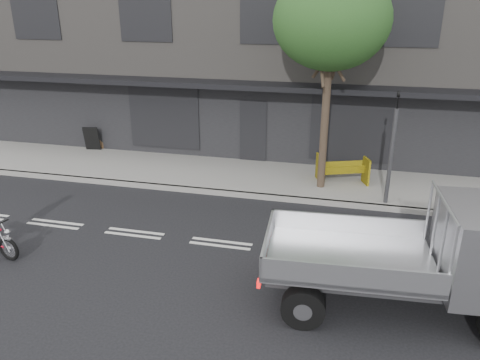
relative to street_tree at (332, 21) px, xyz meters
The scene contains 9 objects.
ground 7.09m from the street_tree, 117.65° to the right, with size 80.00×80.00×0.00m, color black.
sidewalk 5.67m from the street_tree, 167.20° to the left, with size 32.00×3.20×0.15m, color gray.
kerb 5.75m from the street_tree, 153.43° to the right, with size 32.00×0.20×0.15m, color gray.
building_main 7.54m from the street_tree, 107.22° to the left, with size 26.00×10.00×8.00m, color slate.
street_tree is the anchor object (origin of this frame).
traffic_light_pole 4.23m from the street_tree, 23.03° to the right, with size 0.12×0.12×3.50m.
flatbed_ute 7.66m from the street_tree, 61.87° to the right, with size 5.36×2.47×2.43m.
construction_barrier 4.72m from the street_tree, 28.81° to the left, with size 1.64×0.66×0.92m, color yellow, non-canonical shape.
sandwich_board 10.51m from the street_tree, 169.00° to the left, with size 0.61×0.41×0.97m, color black, non-canonical shape.
Camera 1 is at (2.95, -10.17, 5.86)m, focal length 35.00 mm.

